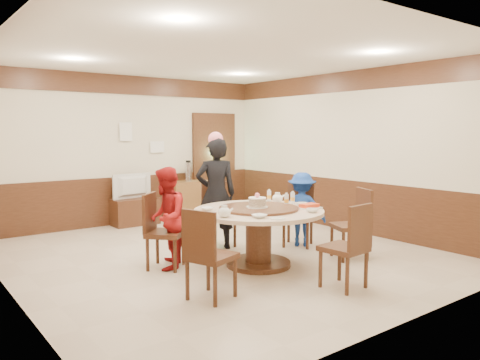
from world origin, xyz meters
TOP-DOWN VIEW (x-y plane):
  - room at (0.01, 0.01)m, footprint 6.00×6.04m
  - banquet_table at (0.08, -0.76)m, footprint 1.69×1.69m
  - chair_0 at (1.27, -0.28)m, footprint 0.62×0.61m
  - chair_1 at (0.30, 0.46)m, footprint 0.53×0.53m
  - chair_2 at (-0.95, -0.10)m, footprint 0.62×0.62m
  - chair_3 at (-1.10, -1.40)m, footprint 0.57×0.56m
  - chair_4 at (0.29, -2.03)m, footprint 0.48×0.48m
  - chair_5 at (1.33, -1.26)m, footprint 0.58×0.58m
  - person_standing at (0.15, 0.33)m, footprint 0.72×0.61m
  - person_red at (-0.93, -0.13)m, footprint 0.77×0.81m
  - person_blue at (1.30, -0.32)m, footprint 0.81×0.82m
  - birthday_cake at (0.05, -0.77)m, footprint 0.28×0.28m
  - teapot_left at (-0.60, -0.95)m, footprint 0.17×0.15m
  - teapot_right at (0.66, -0.48)m, footprint 0.17×0.15m
  - bowl_0 at (-0.48, -0.41)m, footprint 0.15×0.15m
  - bowl_1 at (0.47, -1.34)m, footprint 0.15×0.15m
  - bowl_2 at (-0.29, -1.23)m, footprint 0.17×0.17m
  - bowl_3 at (0.72, -0.91)m, footprint 0.15×0.15m
  - saucer_near at (-0.17, -1.41)m, footprint 0.18×0.18m
  - saucer_far at (0.53, -0.26)m, footprint 0.18×0.18m
  - shrimp_platter at (0.65, -1.11)m, footprint 0.30×0.20m
  - bottle_0 at (0.56, -0.77)m, footprint 0.06×0.06m
  - bottle_1 at (0.75, -0.69)m, footprint 0.06×0.06m
  - bottle_2 at (0.63, -0.33)m, footprint 0.06×0.06m
  - tv_stand at (-0.05, 2.75)m, footprint 0.85×0.45m
  - television at (-0.05, 2.75)m, footprint 0.81×0.21m
  - side_cabinet at (1.15, 2.78)m, footprint 0.80×0.40m
  - thermos at (1.15, 2.78)m, footprint 0.15×0.15m
  - notice_left at (-0.10, 2.96)m, footprint 0.25×0.00m
  - notice_right at (0.55, 2.96)m, footprint 0.30×0.00m

SIDE VIEW (x-z plane):
  - tv_stand at x=-0.05m, z-range 0.00..0.50m
  - chair_0 at x=1.27m, z-range -0.18..0.79m
  - chair_1 at x=0.30m, z-range -0.18..0.79m
  - chair_2 at x=-0.95m, z-range -0.18..0.79m
  - chair_3 at x=-1.10m, z-range -0.18..0.79m
  - chair_4 at x=0.29m, z-range -0.18..0.79m
  - chair_5 at x=1.33m, z-range -0.18..0.79m
  - side_cabinet at x=1.15m, z-range 0.00..0.75m
  - banquet_table at x=0.08m, z-range 0.14..0.92m
  - person_blue at x=1.30m, z-range 0.00..1.13m
  - person_red at x=-0.93m, z-range 0.00..1.31m
  - television at x=-0.05m, z-range 0.50..0.96m
  - saucer_near at x=-0.17m, z-range 0.75..0.76m
  - saucer_far at x=0.53m, z-range 0.75..0.76m
  - bowl_0 at x=-0.48m, z-range 0.75..0.79m
  - bowl_2 at x=-0.29m, z-range 0.75..0.79m
  - bowl_3 at x=0.72m, z-range 0.75..0.80m
  - bowl_1 at x=0.47m, z-range 0.75..0.80m
  - shrimp_platter at x=0.65m, z-range 0.75..0.81m
  - teapot_left at x=-0.60m, z-range 0.75..0.87m
  - teapot_right at x=0.66m, z-range 0.75..0.87m
  - bottle_0 at x=0.56m, z-range 0.75..0.91m
  - bottle_1 at x=0.75m, z-range 0.75..0.91m
  - bottle_2 at x=0.63m, z-range 0.75..0.91m
  - person_standing at x=0.15m, z-range 0.00..1.66m
  - birthday_cake at x=0.05m, z-range 0.75..0.94m
  - thermos at x=1.15m, z-range 0.75..1.13m
  - room at x=0.01m, z-range -0.34..2.50m
  - notice_right at x=0.55m, z-range 1.34..1.56m
  - notice_left at x=-0.10m, z-range 1.57..1.93m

